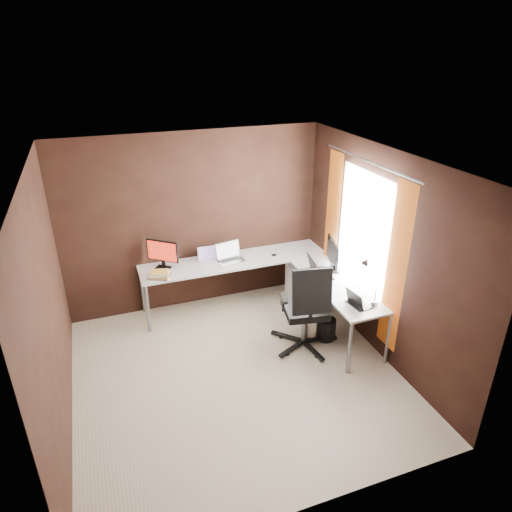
{
  "coord_description": "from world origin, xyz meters",
  "views": [
    {
      "loc": [
        -1.23,
        -4.03,
        3.53
      ],
      "look_at": [
        0.6,
        0.95,
        1.01
      ],
      "focal_mm": 32.0,
      "sensor_mm": 36.0,
      "label": 1
    }
  ],
  "objects": [
    {
      "name": "desk_lamp",
      "position": [
        1.57,
        -0.16,
        1.08
      ],
      "size": [
        0.19,
        0.21,
        0.56
      ],
      "rotation": [
        0.0,
        0.0,
        0.33
      ],
      "color": "slate",
      "rests_on": "desk"
    },
    {
      "name": "laptop_silver",
      "position": [
        0.41,
        1.51,
        0.78
      ],
      "size": [
        0.41,
        0.32,
        0.25
      ],
      "rotation": [
        0.0,
        0.0,
        0.16
      ],
      "color": "silver",
      "rests_on": "desk"
    },
    {
      "name": "monitor_right",
      "position": [
        1.59,
        0.73,
        0.98
      ],
      "size": [
        0.19,
        0.51,
        0.43
      ],
      "rotation": [
        0.0,
        0.0,
        1.29
      ],
      "color": "black",
      "rests_on": "desk"
    },
    {
      "name": "laptop_black_big",
      "position": [
        1.36,
        0.69,
        0.79
      ],
      "size": [
        0.33,
        0.42,
        0.26
      ],
      "rotation": [
        0.0,
        0.0,
        1.42
      ],
      "color": "black",
      "rests_on": "desk"
    },
    {
      "name": "mouse_corner",
      "position": [
        1.05,
        1.42,
        0.75
      ],
      "size": [
        0.09,
        0.08,
        0.03
      ],
      "primitive_type": "ellipsoid",
      "rotation": [
        0.0,
        0.0,
        0.35
      ],
      "color": "black",
      "rests_on": "desk"
    },
    {
      "name": "wastebasket",
      "position": [
        1.32,
        0.29,
        0.14
      ],
      "size": [
        0.29,
        0.29,
        0.29
      ],
      "primitive_type": "cylinder",
      "rotation": [
        0.0,
        0.0,
        -0.22
      ],
      "color": "black",
      "rests_on": "ground"
    },
    {
      "name": "desk",
      "position": [
        0.84,
        1.04,
        0.68
      ],
      "size": [
        2.65,
        2.25,
        0.73
      ],
      "color": "white",
      "rests_on": "ground"
    },
    {
      "name": "book_stack",
      "position": [
        -0.6,
        1.34,
        0.77
      ],
      "size": [
        0.32,
        0.3,
        0.08
      ],
      "rotation": [
        0.0,
        0.0,
        -0.34
      ],
      "color": "#8F6F4D",
      "rests_on": "desk"
    },
    {
      "name": "office_chair",
      "position": [
        0.98,
        0.23,
        0.35
      ],
      "size": [
        0.67,
        0.68,
        1.19
      ],
      "rotation": [
        0.0,
        0.0,
        -0.19
      ],
      "color": "black",
      "rests_on": "ground"
    },
    {
      "name": "room",
      "position": [
        0.34,
        0.07,
        1.28
      ],
      "size": [
        3.6,
        3.6,
        2.5
      ],
      "color": "beige",
      "rests_on": "ground"
    },
    {
      "name": "laptop_black_small",
      "position": [
        1.45,
        -0.16,
        0.77
      ],
      "size": [
        0.24,
        0.31,
        0.2
      ],
      "rotation": [
        0.0,
        0.0,
        1.7
      ],
      "color": "black",
      "rests_on": "desk"
    },
    {
      "name": "drawer_pedestal",
      "position": [
        1.43,
        1.15,
        0.3
      ],
      "size": [
        0.42,
        0.5,
        0.6
      ],
      "primitive_type": "cube",
      "color": "white",
      "rests_on": "ground"
    },
    {
      "name": "monitor_left",
      "position": [
        -0.5,
        1.59,
        0.95
      ],
      "size": [
        0.37,
        0.31,
        0.4
      ],
      "rotation": [
        0.0,
        0.0,
        -0.69
      ],
      "color": "black",
      "rests_on": "desk"
    },
    {
      "name": "laptop_white",
      "position": [
        0.13,
        1.58,
        0.77
      ],
      "size": [
        0.3,
        0.22,
        0.2
      ],
      "rotation": [
        0.0,
        0.0,
        -0.02
      ],
      "color": "white",
      "rests_on": "desk"
    },
    {
      "name": "mouse_left",
      "position": [
        -0.51,
        1.33,
        0.75
      ],
      "size": [
        0.09,
        0.07,
        0.03
      ],
      "primitive_type": "ellipsoid",
      "rotation": [
        0.0,
        0.0,
        -0.11
      ],
      "color": "black",
      "rests_on": "desk"
    }
  ]
}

